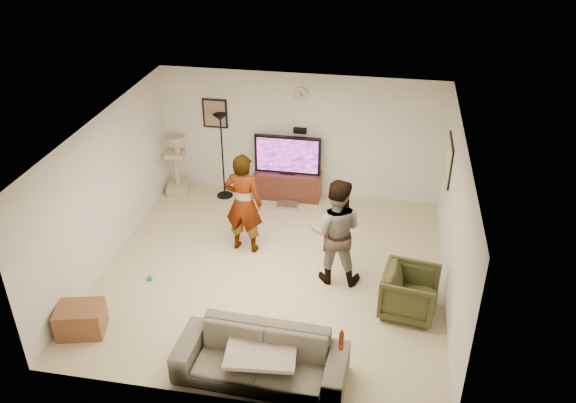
% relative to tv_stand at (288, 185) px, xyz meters
% --- Properties ---
extents(floor, '(5.50, 5.50, 0.02)m').
position_rel_tv_stand_xyz_m(floor, '(0.21, -2.50, -0.28)').
color(floor, '#C6BA90').
rests_on(floor, ground).
extents(ceiling, '(5.50, 5.50, 0.02)m').
position_rel_tv_stand_xyz_m(ceiling, '(0.21, -2.50, 2.24)').
color(ceiling, white).
rests_on(ceiling, wall_back).
extents(wall_back, '(5.50, 0.04, 2.50)m').
position_rel_tv_stand_xyz_m(wall_back, '(0.21, 0.25, 0.98)').
color(wall_back, silver).
rests_on(wall_back, floor).
extents(wall_front, '(5.50, 0.04, 2.50)m').
position_rel_tv_stand_xyz_m(wall_front, '(0.21, -5.25, 0.98)').
color(wall_front, silver).
rests_on(wall_front, floor).
extents(wall_left, '(0.04, 5.50, 2.50)m').
position_rel_tv_stand_xyz_m(wall_left, '(-2.54, -2.50, 0.98)').
color(wall_left, silver).
rests_on(wall_left, floor).
extents(wall_right, '(0.04, 5.50, 2.50)m').
position_rel_tv_stand_xyz_m(wall_right, '(2.96, -2.50, 0.98)').
color(wall_right, silver).
rests_on(wall_right, floor).
extents(wall_clock, '(0.26, 0.04, 0.26)m').
position_rel_tv_stand_xyz_m(wall_clock, '(0.21, 0.22, 1.83)').
color(wall_clock, silver).
rests_on(wall_clock, wall_back).
extents(wall_speaker, '(0.25, 0.10, 0.10)m').
position_rel_tv_stand_xyz_m(wall_speaker, '(0.21, 0.19, 1.11)').
color(wall_speaker, black).
rests_on(wall_speaker, wall_back).
extents(picture_back, '(0.42, 0.03, 0.52)m').
position_rel_tv_stand_xyz_m(picture_back, '(-1.49, 0.23, 1.33)').
color(picture_back, '#72634D').
rests_on(picture_back, wall_back).
extents(picture_right, '(0.03, 0.78, 0.62)m').
position_rel_tv_stand_xyz_m(picture_right, '(2.94, -0.90, 1.23)').
color(picture_right, '#F1CA6E').
rests_on(picture_right, wall_right).
extents(tv_stand, '(1.32, 0.45, 0.55)m').
position_rel_tv_stand_xyz_m(tv_stand, '(0.00, 0.00, 0.00)').
color(tv_stand, '#411D15').
rests_on(tv_stand, floor).
extents(console_box, '(0.40, 0.30, 0.07)m').
position_rel_tv_stand_xyz_m(console_box, '(0.07, -0.40, -0.24)').
color(console_box, '#BDBDBE').
rests_on(console_box, floor).
extents(tv, '(1.30, 0.08, 0.77)m').
position_rel_tv_stand_xyz_m(tv, '(0.00, 0.00, 0.66)').
color(tv, black).
rests_on(tv, tv_stand).
extents(tv_screen, '(1.20, 0.01, 0.68)m').
position_rel_tv_stand_xyz_m(tv_screen, '(0.00, -0.04, 0.66)').
color(tv_screen, '#F1348E').
rests_on(tv_screen, tv).
extents(floor_lamp, '(0.32, 0.32, 1.75)m').
position_rel_tv_stand_xyz_m(floor_lamp, '(-1.26, -0.19, 0.60)').
color(floor_lamp, black).
rests_on(floor_lamp, floor).
extents(cat_tree, '(0.47, 0.47, 1.29)m').
position_rel_tv_stand_xyz_m(cat_tree, '(-2.23, -0.22, 0.37)').
color(cat_tree, tan).
rests_on(cat_tree, floor).
extents(person_left, '(0.70, 0.50, 1.81)m').
position_rel_tv_stand_xyz_m(person_left, '(-0.40, -1.95, 0.63)').
color(person_left, '#A7ACB9').
rests_on(person_left, floor).
extents(person_right, '(0.87, 0.68, 1.78)m').
position_rel_tv_stand_xyz_m(person_right, '(1.21, -2.53, 0.62)').
color(person_right, '#456791').
rests_on(person_right, floor).
extents(sofa, '(2.25, 0.97, 0.65)m').
position_rel_tv_stand_xyz_m(sofa, '(0.52, -4.80, 0.05)').
color(sofa, '#595245').
rests_on(sofa, floor).
extents(throw_blanket, '(0.96, 0.78, 0.06)m').
position_rel_tv_stand_xyz_m(throw_blanket, '(0.53, -4.80, 0.16)').
color(throw_blanket, '#C3A597').
rests_on(throw_blanket, sofa).
extents(beer_bottle, '(0.06, 0.06, 0.25)m').
position_rel_tv_stand_xyz_m(beer_bottle, '(1.54, -4.80, 0.50)').
color(beer_bottle, '#4D1F06').
rests_on(beer_bottle, sofa).
extents(armchair, '(0.92, 0.90, 0.73)m').
position_rel_tv_stand_xyz_m(armchair, '(2.40, -3.17, 0.09)').
color(armchair, '#36371C').
rests_on(armchair, floor).
extents(side_table, '(0.75, 0.63, 0.43)m').
position_rel_tv_stand_xyz_m(side_table, '(-2.19, -4.43, -0.06)').
color(side_table, brown).
rests_on(side_table, floor).
extents(toy_ball, '(0.09, 0.09, 0.09)m').
position_rel_tv_stand_xyz_m(toy_ball, '(-1.70, -3.12, -0.23)').
color(toy_ball, '#0F8A8A').
rests_on(toy_ball, floor).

